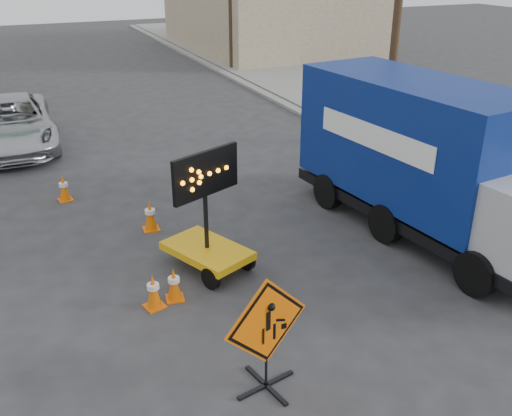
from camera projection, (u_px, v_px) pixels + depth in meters
curb_right at (295, 109)px, 23.10m from camera, size 0.40×60.00×0.12m
sidewalk_right at (344, 103)px, 23.94m from camera, size 4.00×60.00×0.15m
building_right_far at (269, 11)px, 36.78m from camera, size 10.00×14.00×4.60m
construction_sign at (266, 332)px, 8.18m from camera, size 1.41×1.00×1.89m
arrow_board at (207, 243)px, 11.55m from camera, size 1.69×2.06×2.55m
pickup_truck at (11, 123)px, 18.64m from camera, size 2.68×5.78×1.60m
box_truck at (427, 169)px, 12.68m from camera, size 2.91×7.42×3.43m
cone_a at (153, 291)px, 10.36m from camera, size 0.43×0.43×0.69m
cone_b at (174, 284)px, 10.60m from camera, size 0.39×0.39×0.67m
cone_c at (150, 215)px, 13.23m from camera, size 0.39×0.39×0.73m
cone_d at (64, 188)px, 14.79m from camera, size 0.40×0.40×0.70m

